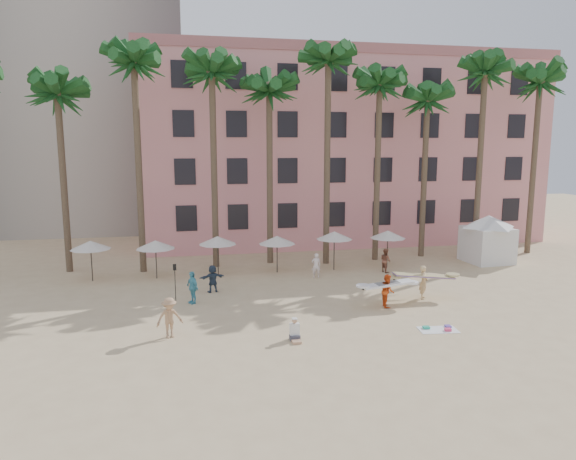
% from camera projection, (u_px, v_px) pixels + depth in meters
% --- Properties ---
extents(ground, '(120.00, 120.00, 0.00)m').
position_uv_depth(ground, '(347.00, 337.00, 23.20)').
color(ground, '#D1B789').
rests_on(ground, ground).
extents(pink_hotel, '(35.00, 14.00, 16.00)m').
position_uv_depth(pink_hotel, '(336.00, 152.00, 48.40)').
color(pink_hotel, pink).
rests_on(pink_hotel, ground).
extents(palm_row, '(44.40, 5.40, 16.30)m').
position_uv_depth(palm_row, '(292.00, 82.00, 35.71)').
color(palm_row, brown).
rests_on(palm_row, ground).
extents(umbrella_row, '(22.50, 2.70, 2.73)m').
position_uv_depth(umbrella_row, '(248.00, 240.00, 34.35)').
color(umbrella_row, '#332B23').
rests_on(umbrella_row, ground).
extents(cabana, '(4.79, 4.79, 3.50)m').
position_uv_depth(cabana, '(488.00, 235.00, 37.88)').
color(cabana, silver).
rests_on(cabana, ground).
extents(beach_towel, '(1.90, 1.19, 0.14)m').
position_uv_depth(beach_towel, '(439.00, 329.00, 24.14)').
color(beach_towel, white).
rests_on(beach_towel, ground).
extents(carrier_yellow, '(3.49, 0.96, 1.91)m').
position_uv_depth(carrier_yellow, '(424.00, 280.00, 28.88)').
color(carrier_yellow, tan).
rests_on(carrier_yellow, ground).
extents(carrier_white, '(2.84, 0.96, 1.78)m').
position_uv_depth(carrier_white, '(387.00, 289.00, 27.47)').
color(carrier_white, '#E34E17').
rests_on(carrier_white, ground).
extents(beachgoers, '(15.20, 10.57, 1.86)m').
position_uv_depth(beachgoers, '(244.00, 285.00, 28.63)').
color(beachgoers, brown).
rests_on(beachgoers, ground).
extents(paddle, '(0.18, 0.04, 2.23)m').
position_uv_depth(paddle, '(175.00, 279.00, 27.91)').
color(paddle, black).
rests_on(paddle, ground).
extents(seated_man, '(0.44, 0.77, 1.00)m').
position_uv_depth(seated_man, '(295.00, 333.00, 22.79)').
color(seated_man, '#3F3F4C').
rests_on(seated_man, ground).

